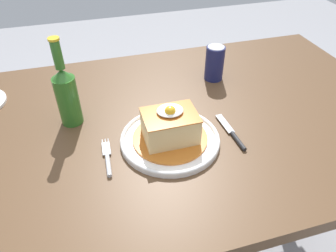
% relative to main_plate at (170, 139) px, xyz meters
% --- Properties ---
extents(ground_plane, '(6.00, 6.00, 0.00)m').
position_rel_main_plate_xyz_m(ground_plane, '(0.05, 0.10, -0.77)').
color(ground_plane, '#99999E').
extents(dining_table, '(1.48, 0.90, 0.76)m').
position_rel_main_plate_xyz_m(dining_table, '(0.05, 0.10, -0.11)').
color(dining_table, brown).
rests_on(dining_table, ground_plane).
extents(main_plate, '(0.28, 0.28, 0.02)m').
position_rel_main_plate_xyz_m(main_plate, '(0.00, 0.00, 0.00)').
color(main_plate, white).
rests_on(main_plate, dining_table).
extents(sandwich_meal, '(0.21, 0.21, 0.11)m').
position_rel_main_plate_xyz_m(sandwich_meal, '(0.00, 0.00, 0.04)').
color(sandwich_meal, '#C66B23').
rests_on(sandwich_meal, main_plate).
extents(fork, '(0.02, 0.14, 0.01)m').
position_rel_main_plate_xyz_m(fork, '(-0.18, -0.03, -0.00)').
color(fork, silver).
rests_on(fork, dining_table).
extents(knife, '(0.02, 0.17, 0.01)m').
position_rel_main_plate_xyz_m(knife, '(0.18, -0.03, -0.00)').
color(knife, '#262628').
rests_on(knife, dining_table).
extents(soda_can, '(0.07, 0.07, 0.12)m').
position_rel_main_plate_xyz_m(soda_can, '(0.25, 0.29, 0.05)').
color(soda_can, '#191E51').
rests_on(soda_can, dining_table).
extents(beer_bottle_green, '(0.06, 0.06, 0.27)m').
position_rel_main_plate_xyz_m(beer_bottle_green, '(-0.26, 0.17, 0.09)').
color(beer_bottle_green, '#2D6B23').
rests_on(beer_bottle_green, dining_table).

